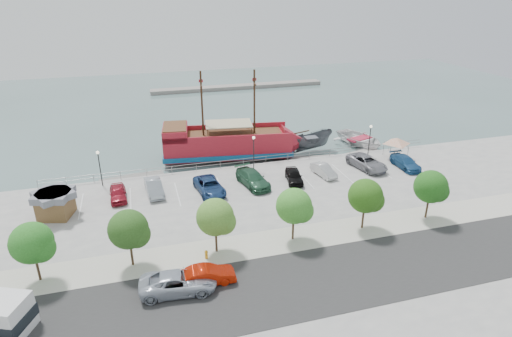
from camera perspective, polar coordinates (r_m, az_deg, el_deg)
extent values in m
plane|color=#496360|center=(48.36, 1.80, -4.04)|extent=(160.00, 160.00, 0.00)
cube|color=gray|center=(32.36, 13.94, -19.93)|extent=(100.00, 58.00, 1.20)
cube|color=#292929|center=(35.27, 10.00, -14.06)|extent=(100.00, 8.00, 0.04)
cube|color=#B6B29C|center=(39.72, 6.27, -9.10)|extent=(100.00, 4.00, 0.05)
cylinder|color=gray|center=(54.35, -0.68, 1.43)|extent=(50.00, 0.06, 0.06)
cylinder|color=gray|center=(54.50, -0.68, 1.04)|extent=(50.00, 0.06, 0.06)
cube|color=gray|center=(101.01, -2.37, 10.83)|extent=(40.00, 3.00, 0.80)
cube|color=maroon|center=(58.83, -3.82, 3.20)|extent=(17.63, 7.67, 2.77)
cube|color=#0E4F83|center=(59.15, -3.79, 2.37)|extent=(17.99, 8.03, 0.64)
cone|color=maroon|center=(60.17, 5.14, 3.62)|extent=(4.10, 5.54, 5.12)
cube|color=maroon|center=(58.10, -10.72, 4.80)|extent=(3.91, 5.73, 1.49)
cube|color=brown|center=(57.85, -10.78, 5.55)|extent=(3.64, 5.27, 0.13)
cube|color=brown|center=(58.39, -3.33, 4.55)|extent=(14.38, 6.59, 0.16)
cube|color=maroon|center=(60.68, -4.05, 5.58)|extent=(16.91, 2.61, 0.75)
cube|color=maroon|center=(55.84, -3.66, 4.00)|extent=(16.91, 2.61, 0.75)
cylinder|color=#382111|center=(57.48, -0.22, 8.78)|extent=(0.29, 0.29, 8.74)
cylinder|color=#382111|center=(56.99, -7.21, 8.47)|extent=(0.29, 0.29, 8.74)
cylinder|color=#382111|center=(56.87, -0.22, 11.38)|extent=(0.60, 3.19, 0.15)
cylinder|color=#382111|center=(56.38, -7.35, 11.08)|extent=(0.60, 3.19, 0.15)
cube|color=#C7BA92|center=(57.89, -3.68, 5.98)|extent=(6.69, 4.88, 0.13)
cylinder|color=#382111|center=(59.92, 5.88, 4.80)|extent=(2.65, 0.54, 0.63)
imported|color=#4D5157|center=(61.78, 7.32, 3.38)|extent=(7.27, 3.76, 2.68)
imported|color=white|center=(65.86, 13.68, 3.70)|extent=(7.81, 9.34, 1.66)
cube|color=slate|center=(54.67, -16.14, -1.38)|extent=(7.91, 3.16, 0.44)
cube|color=gray|center=(59.15, 7.64, 1.24)|extent=(6.53, 2.62, 0.36)
cube|color=gray|center=(62.21, 13.65, 1.89)|extent=(6.52, 3.25, 0.36)
cube|color=brown|center=(46.77, -25.14, -4.62)|extent=(3.52, 3.52, 2.10)
cube|color=slate|center=(46.22, -25.41, -3.20)|extent=(3.99, 3.99, 0.67)
cylinder|color=slate|center=(60.17, 16.65, 2.68)|extent=(0.08, 0.08, 2.00)
cylinder|color=slate|center=(61.06, 18.73, 2.71)|extent=(0.08, 0.08, 2.00)
cylinder|color=slate|center=(58.12, 17.44, 1.85)|extent=(0.08, 0.08, 2.00)
cylinder|color=slate|center=(59.04, 19.58, 1.90)|extent=(0.08, 0.08, 2.00)
pyramid|color=beige|center=(59.00, 18.31, 3.90)|extent=(4.51, 4.51, 0.82)
imported|color=#A0A9B6|center=(33.50, -10.32, -14.69)|extent=(5.96, 3.16, 1.60)
imported|color=#B61B06|center=(33.97, -6.55, -13.97)|extent=(4.42, 1.65, 1.44)
cylinder|color=orange|center=(36.84, -6.64, -11.42)|extent=(0.26, 0.26, 0.64)
sphere|color=orange|center=(36.65, -6.66, -10.98)|extent=(0.28, 0.28, 0.28)
cylinder|color=black|center=(51.29, -20.05, -0.17)|extent=(0.12, 0.12, 4.00)
sphere|color=#FFF2CC|center=(50.54, -20.37, 2.01)|extent=(0.36, 0.36, 0.36)
cylinder|color=black|center=(52.79, -0.31, 1.98)|extent=(0.12, 0.12, 4.00)
sphere|color=#FFF2CC|center=(52.07, -0.31, 4.13)|extent=(0.36, 0.36, 0.36)
cylinder|color=black|center=(58.91, 14.87, 3.48)|extent=(0.12, 0.12, 4.00)
sphere|color=#FFF2CC|center=(58.26, 15.08, 5.42)|extent=(0.36, 0.36, 0.36)
cylinder|color=#473321|center=(37.82, -27.08, -11.74)|extent=(0.20, 0.20, 2.20)
sphere|color=#23631D|center=(36.65, -27.74, -8.76)|extent=(3.20, 3.20, 3.20)
sphere|color=#23631D|center=(36.45, -26.77, -9.47)|extent=(2.20, 2.20, 2.20)
cylinder|color=#473321|center=(36.85, -16.25, -10.84)|extent=(0.20, 0.20, 2.20)
sphere|color=#254918|center=(35.65, -16.67, -7.76)|extent=(3.20, 3.20, 3.20)
sphere|color=#254918|center=(35.57, -15.62, -8.46)|extent=(2.20, 2.20, 2.20)
cylinder|color=#473321|center=(37.20, -5.32, -9.53)|extent=(0.20, 0.20, 2.20)
sphere|color=#467327|center=(36.01, -5.46, -6.46)|extent=(3.20, 3.20, 3.20)
sphere|color=#467327|center=(36.04, -4.40, -7.11)|extent=(2.20, 2.20, 2.20)
cylinder|color=#473321|center=(38.83, 4.96, -7.98)|extent=(0.20, 0.20, 2.20)
sphere|color=#357825|center=(37.69, 5.08, -4.99)|extent=(3.20, 3.20, 3.20)
sphere|color=#357825|center=(37.83, 6.07, -5.61)|extent=(2.20, 2.20, 2.20)
cylinder|color=#473321|center=(41.58, 14.07, -6.39)|extent=(0.20, 0.20, 2.20)
sphere|color=#265214|center=(40.52, 14.39, -3.56)|extent=(3.20, 3.20, 3.20)
sphere|color=#265214|center=(40.76, 15.27, -4.12)|extent=(2.20, 2.20, 2.20)
cylinder|color=#473321|center=(45.27, 21.84, -4.89)|extent=(0.20, 0.20, 2.20)
sphere|color=#1D5116|center=(44.29, 22.27, -2.26)|extent=(3.20, 3.20, 3.20)
sphere|color=#1D5116|center=(44.61, 23.04, -2.78)|extent=(2.20, 2.20, 2.20)
imported|color=maroon|center=(48.09, -17.93, -3.13)|extent=(1.94, 4.33, 1.45)
imported|color=#929AA4|center=(48.19, -13.46, -2.46)|extent=(2.06, 4.87, 1.56)
imported|color=navy|center=(47.39, -6.22, -2.38)|extent=(3.22, 5.83, 1.54)
imported|color=#27563B|center=(48.82, -0.44, -1.36)|extent=(3.44, 6.08, 1.66)
imported|color=black|center=(49.97, 5.10, -0.97)|extent=(2.52, 4.56, 1.47)
imported|color=silver|center=(52.03, 9.00, -0.23)|extent=(2.06, 4.28, 1.35)
imported|color=gray|center=(55.10, 14.57, 0.79)|extent=(3.74, 6.17, 1.60)
imported|color=navy|center=(56.74, 19.31, 0.78)|extent=(2.08, 5.04, 1.46)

